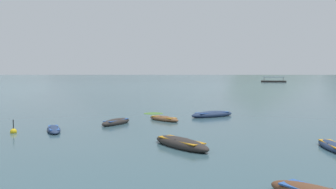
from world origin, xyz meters
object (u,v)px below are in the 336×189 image
at_px(rowboat_1, 212,114).
at_px(rowboat_4, 333,147).
at_px(rowboat_5, 116,122).
at_px(ferry_0, 274,81).
at_px(rowboat_3, 164,119).
at_px(rowboat_6, 181,143).
at_px(rowboat_2, 54,129).
at_px(mooring_buoy, 13,131).

xyz_separation_m(rowboat_1, rowboat_4, (4.34, -14.26, -0.06)).
height_order(rowboat_5, ferry_0, ferry_0).
xyz_separation_m(rowboat_1, rowboat_5, (-8.15, -4.86, -0.03)).
distance_m(rowboat_3, rowboat_5, 4.31).
relative_size(rowboat_3, rowboat_6, 0.78).
bearing_deg(rowboat_1, rowboat_2, -145.65).
relative_size(rowboat_5, rowboat_6, 0.79).
height_order(rowboat_1, rowboat_2, rowboat_1).
relative_size(rowboat_1, rowboat_4, 1.31).
distance_m(rowboat_4, ferry_0, 146.67).
xyz_separation_m(rowboat_1, rowboat_2, (-11.97, -8.18, -0.07)).
relative_size(rowboat_2, rowboat_3, 1.07).
bearing_deg(mooring_buoy, rowboat_1, 31.47).
bearing_deg(rowboat_5, rowboat_3, 30.29).
height_order(rowboat_3, rowboat_5, rowboat_5).
height_order(rowboat_4, ferry_0, ferry_0).
bearing_deg(ferry_0, rowboat_3, -110.90).
height_order(rowboat_2, rowboat_5, rowboat_5).
distance_m(ferry_0, mooring_buoy, 147.96).
relative_size(rowboat_3, mooring_buoy, 3.23).
relative_size(rowboat_3, rowboat_5, 0.99).
relative_size(rowboat_1, mooring_buoy, 4.50).
height_order(rowboat_3, rowboat_6, rowboat_6).
xyz_separation_m(rowboat_3, rowboat_6, (0.87, -10.91, 0.05)).
bearing_deg(rowboat_3, rowboat_1, 31.20).
bearing_deg(mooring_buoy, rowboat_3, 31.59).
bearing_deg(ferry_0, rowboat_1, -109.55).
height_order(rowboat_1, ferry_0, ferry_0).
bearing_deg(rowboat_4, ferry_0, 73.92).
bearing_deg(rowboat_3, mooring_buoy, -148.41).
relative_size(rowboat_2, mooring_buoy, 3.47).
xyz_separation_m(rowboat_6, mooring_buoy, (-10.88, 4.75, -0.10)).
bearing_deg(ferry_0, rowboat_2, -112.89).
height_order(rowboat_2, rowboat_3, rowboat_3).
bearing_deg(rowboat_4, rowboat_2, 159.56).
bearing_deg(rowboat_1, ferry_0, 70.45).
bearing_deg(rowboat_3, rowboat_4, -52.86).
xyz_separation_m(rowboat_5, ferry_0, (53.12, 131.53, 0.27)).
bearing_deg(rowboat_6, rowboat_5, 117.75).
bearing_deg(ferry_0, rowboat_6, -109.08).
distance_m(rowboat_5, ferry_0, 141.85).
distance_m(rowboat_4, rowboat_6, 7.93).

